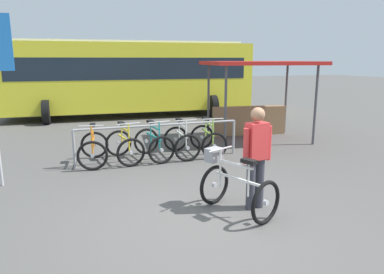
{
  "coord_description": "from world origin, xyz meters",
  "views": [
    {
      "loc": [
        -2.02,
        -4.51,
        2.35
      ],
      "look_at": [
        0.29,
        1.26,
        1.0
      ],
      "focal_mm": 33.39,
      "sensor_mm": 36.0,
      "label": 1
    }
  ],
  "objects_px": {
    "racked_bike_teal": "(154,144)",
    "racked_bike_lime": "(208,140)",
    "featured_bicycle": "(234,185)",
    "racked_bike_yellow": "(124,146)",
    "bus_distant": "(130,74)",
    "racked_bike_orange": "(93,148)",
    "racked_bike_white": "(181,142)",
    "market_stall": "(255,92)",
    "person_with_featured_bike": "(256,154)"
  },
  "relations": [
    {
      "from": "featured_bicycle",
      "to": "person_with_featured_bike",
      "type": "xyz_separation_m",
      "value": [
        0.38,
        -0.0,
        0.46
      ]
    },
    {
      "from": "racked_bike_teal",
      "to": "featured_bicycle",
      "type": "distance_m",
      "value": 3.46
    },
    {
      "from": "racked_bike_teal",
      "to": "featured_bicycle",
      "type": "bearing_deg",
      "value": -84.61
    },
    {
      "from": "featured_bicycle",
      "to": "person_with_featured_bike",
      "type": "bearing_deg",
      "value": -0.69
    },
    {
      "from": "racked_bike_lime",
      "to": "racked_bike_teal",
      "type": "bearing_deg",
      "value": 177.06
    },
    {
      "from": "racked_bike_orange",
      "to": "racked_bike_lime",
      "type": "relative_size",
      "value": 1.02
    },
    {
      "from": "featured_bicycle",
      "to": "bus_distant",
      "type": "height_order",
      "value": "bus_distant"
    },
    {
      "from": "racked_bike_orange",
      "to": "person_with_featured_bike",
      "type": "xyz_separation_m",
      "value": [
        2.1,
        -3.52,
        0.54
      ]
    },
    {
      "from": "racked_bike_white",
      "to": "market_stall",
      "type": "bearing_deg",
      "value": 23.89
    },
    {
      "from": "racked_bike_yellow",
      "to": "racked_bike_white",
      "type": "xyz_separation_m",
      "value": [
        1.4,
        -0.07,
        0.0
      ]
    },
    {
      "from": "person_with_featured_bike",
      "to": "bus_distant",
      "type": "relative_size",
      "value": 0.16
    },
    {
      "from": "racked_bike_teal",
      "to": "racked_bike_lime",
      "type": "distance_m",
      "value": 1.4
    },
    {
      "from": "racked_bike_teal",
      "to": "person_with_featured_bike",
      "type": "distance_m",
      "value": 3.56
    },
    {
      "from": "racked_bike_yellow",
      "to": "bus_distant",
      "type": "height_order",
      "value": "bus_distant"
    },
    {
      "from": "racked_bike_yellow",
      "to": "racked_bike_teal",
      "type": "distance_m",
      "value": 0.7
    },
    {
      "from": "racked_bike_white",
      "to": "featured_bicycle",
      "type": "bearing_deg",
      "value": -96.27
    },
    {
      "from": "racked_bike_teal",
      "to": "market_stall",
      "type": "relative_size",
      "value": 0.33
    },
    {
      "from": "racked_bike_white",
      "to": "bus_distant",
      "type": "xyz_separation_m",
      "value": [
        0.28,
        6.97,
        1.37
      ]
    },
    {
      "from": "racked_bike_white",
      "to": "market_stall",
      "type": "height_order",
      "value": "market_stall"
    },
    {
      "from": "racked_bike_teal",
      "to": "racked_bike_white",
      "type": "bearing_deg",
      "value": -2.94
    },
    {
      "from": "racked_bike_white",
      "to": "person_with_featured_bike",
      "type": "xyz_separation_m",
      "value": [
        0.0,
        -3.41,
        0.54
      ]
    },
    {
      "from": "racked_bike_yellow",
      "to": "bus_distant",
      "type": "bearing_deg",
      "value": 76.33
    },
    {
      "from": "racked_bike_orange",
      "to": "racked_bike_white",
      "type": "relative_size",
      "value": 1.05
    },
    {
      "from": "racked_bike_orange",
      "to": "featured_bicycle",
      "type": "relative_size",
      "value": 0.95
    },
    {
      "from": "racked_bike_yellow",
      "to": "bus_distant",
      "type": "distance_m",
      "value": 7.23
    },
    {
      "from": "racked_bike_lime",
      "to": "person_with_featured_bike",
      "type": "distance_m",
      "value": 3.49
    },
    {
      "from": "bus_distant",
      "to": "market_stall",
      "type": "height_order",
      "value": "bus_distant"
    },
    {
      "from": "racked_bike_teal",
      "to": "person_with_featured_bike",
      "type": "bearing_deg",
      "value": -78.49
    },
    {
      "from": "racked_bike_orange",
      "to": "featured_bicycle",
      "type": "xyz_separation_m",
      "value": [
        1.72,
        -3.51,
        0.08
      ]
    },
    {
      "from": "racked_bike_lime",
      "to": "racked_bike_yellow",
      "type": "bearing_deg",
      "value": 177.06
    },
    {
      "from": "market_stall",
      "to": "featured_bicycle",
      "type": "bearing_deg",
      "value": -124.53
    },
    {
      "from": "racked_bike_lime",
      "to": "market_stall",
      "type": "height_order",
      "value": "market_stall"
    },
    {
      "from": "racked_bike_orange",
      "to": "market_stall",
      "type": "distance_m",
      "value": 5.16
    },
    {
      "from": "featured_bicycle",
      "to": "person_with_featured_bike",
      "type": "height_order",
      "value": "person_with_featured_bike"
    },
    {
      "from": "featured_bicycle",
      "to": "market_stall",
      "type": "xyz_separation_m",
      "value": [
        3.2,
        4.66,
        0.95
      ]
    },
    {
      "from": "racked_bike_yellow",
      "to": "racked_bike_white",
      "type": "bearing_deg",
      "value": -2.94
    },
    {
      "from": "racked_bike_white",
      "to": "racked_bike_orange",
      "type": "bearing_deg",
      "value": 177.06
    },
    {
      "from": "bus_distant",
      "to": "racked_bike_teal",
      "type": "bearing_deg",
      "value": -98.04
    },
    {
      "from": "racked_bike_white",
      "to": "racked_bike_lime",
      "type": "relative_size",
      "value": 0.97
    },
    {
      "from": "featured_bicycle",
      "to": "racked_bike_orange",
      "type": "bearing_deg",
      "value": 116.14
    },
    {
      "from": "racked_bike_orange",
      "to": "market_stall",
      "type": "height_order",
      "value": "market_stall"
    },
    {
      "from": "racked_bike_lime",
      "to": "bus_distant",
      "type": "xyz_separation_m",
      "value": [
        -0.42,
        7.01,
        1.37
      ]
    },
    {
      "from": "featured_bicycle",
      "to": "racked_bike_lime",
      "type": "bearing_deg",
      "value": 72.32
    },
    {
      "from": "racked_bike_yellow",
      "to": "market_stall",
      "type": "distance_m",
      "value": 4.51
    },
    {
      "from": "racked_bike_yellow",
      "to": "racked_bike_lime",
      "type": "height_order",
      "value": "same"
    },
    {
      "from": "racked_bike_orange",
      "to": "bus_distant",
      "type": "distance_m",
      "value": 7.39
    },
    {
      "from": "racked_bike_yellow",
      "to": "featured_bicycle",
      "type": "relative_size",
      "value": 0.93
    },
    {
      "from": "racked_bike_teal",
      "to": "racked_bike_lime",
      "type": "height_order",
      "value": "same"
    },
    {
      "from": "racked_bike_teal",
      "to": "racked_bike_white",
      "type": "xyz_separation_m",
      "value": [
        0.7,
        -0.04,
        0.0
      ]
    },
    {
      "from": "racked_bike_orange",
      "to": "racked_bike_teal",
      "type": "bearing_deg",
      "value": -2.94
    }
  ]
}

